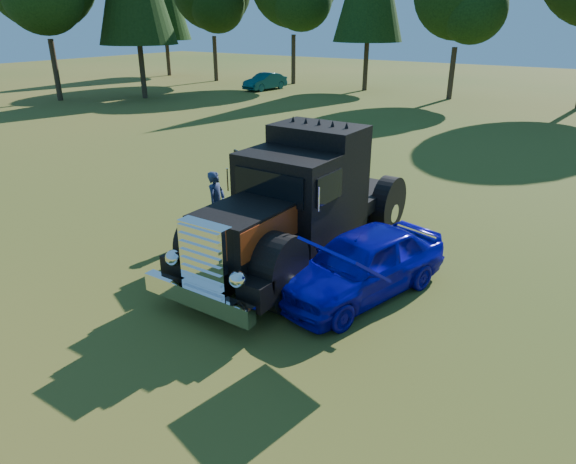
% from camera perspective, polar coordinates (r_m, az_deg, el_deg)
% --- Properties ---
extents(ground, '(120.00, 120.00, 0.00)m').
position_cam_1_polar(ground, '(11.38, -9.71, -5.03)').
color(ground, '#2F4E17').
rests_on(ground, ground).
extents(diamond_t_truck, '(3.30, 7.16, 3.00)m').
position_cam_1_polar(diamond_t_truck, '(11.57, 1.03, 2.72)').
color(diamond_t_truck, black).
rests_on(diamond_t_truck, ground).
extents(hotrod_coupe, '(2.60, 4.40, 1.89)m').
position_cam_1_polar(hotrod_coupe, '(10.39, 8.14, -3.47)').
color(hotrod_coupe, '#0821B2').
rests_on(hotrod_coupe, ground).
extents(spectator_near, '(0.50, 0.67, 1.67)m').
position_cam_1_polar(spectator_near, '(13.32, -7.94, 3.20)').
color(spectator_near, '#1C1E42').
rests_on(spectator_near, ground).
extents(spectator_far, '(1.14, 1.17, 1.90)m').
position_cam_1_polar(spectator_far, '(12.92, -3.76, 3.28)').
color(spectator_far, '#1E2447').
rests_on(spectator_far, ground).
extents(distant_teal_car, '(1.77, 3.96, 1.26)m').
position_cam_1_polar(distant_teal_car, '(41.91, -2.56, 16.36)').
color(distant_teal_car, '#0B433C').
rests_on(distant_teal_car, ground).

